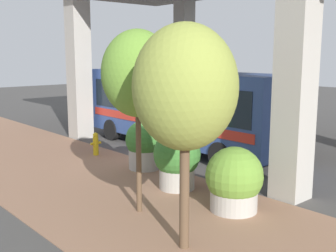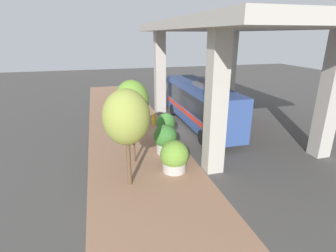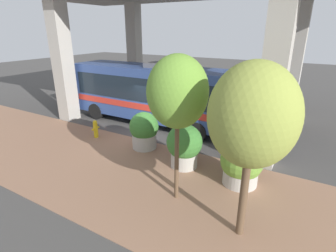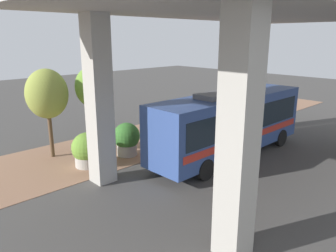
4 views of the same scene
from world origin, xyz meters
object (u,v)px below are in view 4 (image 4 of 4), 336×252
bus (230,121)px  planter_back (87,150)px  planter_middle (127,139)px  street_tree_far (47,94)px  planter_front (168,133)px  street_tree_near (92,87)px  fire_hydrant (198,130)px

bus → planter_back: bus is taller
bus → planter_middle: size_ratio=5.62×
bus → street_tree_far: (-6.45, -6.99, 1.47)m
bus → planter_back: size_ratio=5.94×
planter_front → street_tree_near: 4.97m
planter_middle → bus: bearing=45.7°
planter_front → planter_back: bearing=-99.5°
planter_back → street_tree_near: bearing=139.7°
planter_front → bus: bearing=25.4°
bus → planter_back: (-3.98, -6.30, -1.12)m
planter_middle → street_tree_far: 4.71m
planter_front → planter_middle: planter_middle is taller
street_tree_near → street_tree_far: (-0.57, -2.30, -0.18)m
fire_hydrant → planter_middle: bearing=-94.8°
street_tree_far → fire_hydrant: bearing=70.1°
bus → fire_hydrant: (-3.40, 1.42, -1.47)m
planter_front → street_tree_near: street_tree_near is taller
bus → fire_hydrant: 3.97m
bus → planter_middle: bearing=-134.3°
fire_hydrant → planter_front: (0.23, -2.92, 0.41)m
planter_middle → street_tree_near: bearing=-160.1°
fire_hydrant → planter_back: size_ratio=0.55×
planter_middle → fire_hydrant: bearing=85.2°
bus → fire_hydrant: bus is taller
street_tree_near → street_tree_far: size_ratio=1.00×
street_tree_far → street_tree_near: bearing=76.1°
planter_back → fire_hydrant: bearing=85.7°
fire_hydrant → street_tree_far: (-3.05, -8.40, 2.94)m
planter_front → street_tree_far: street_tree_far is taller
fire_hydrant → street_tree_near: (-2.48, -6.10, 3.12)m
planter_middle → street_tree_far: size_ratio=0.39×
bus → street_tree_near: street_tree_near is taller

